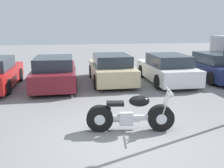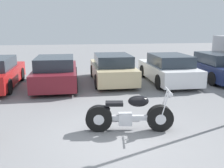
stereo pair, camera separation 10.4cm
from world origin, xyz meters
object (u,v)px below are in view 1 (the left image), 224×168
parked_car_maroon (55,72)px  parked_car_navy (214,67)px  parked_car_champagne (111,69)px  motorcycle (130,115)px  parked_car_white (167,69)px

parked_car_maroon → parked_car_navy: 7.73m
parked_car_maroon → parked_car_champagne: 2.62m
motorcycle → parked_car_white: (3.01, 5.17, 0.20)m
motorcycle → parked_car_maroon: (-2.14, 5.16, 0.20)m
motorcycle → parked_car_navy: parked_car_navy is taller
parked_car_navy → motorcycle: bearing=-136.0°
parked_car_white → parked_car_navy: (2.58, 0.24, 0.00)m
parked_car_maroon → parked_car_navy: (7.73, 0.25, 0.00)m
motorcycle → parked_car_champagne: size_ratio=0.55×
motorcycle → parked_car_white: parked_car_white is taller
parked_car_white → parked_car_champagne: bearing=170.2°
parked_car_champagne → parked_car_white: (2.58, -0.44, 0.00)m
parked_car_white → parked_car_navy: bearing=5.3°
motorcycle → parked_car_maroon: size_ratio=0.55×
parked_car_navy → parked_car_white: bearing=-174.7°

